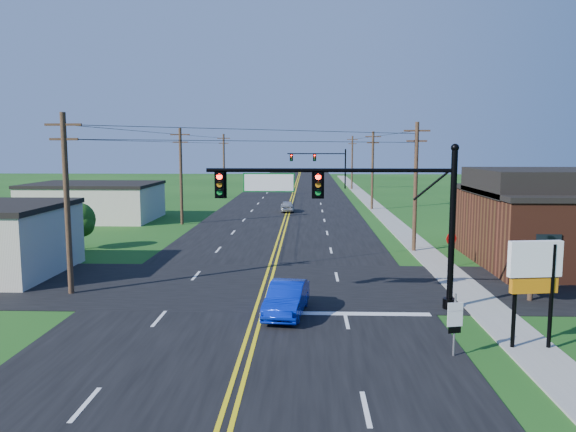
{
  "coord_description": "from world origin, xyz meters",
  "views": [
    {
      "loc": [
        2.34,
        -17.03,
        7.4
      ],
      "look_at": [
        1.39,
        10.0,
        3.99
      ],
      "focal_mm": 35.0,
      "sensor_mm": 36.0,
      "label": 1
    }
  ],
  "objects_px": {
    "signal_mast_main": "(352,205)",
    "blue_car": "(287,299)",
    "route_sign": "(455,320)",
    "stop_sign": "(451,242)",
    "signal_mast_far": "(320,162)"
  },
  "relations": [
    {
      "from": "signal_mast_far",
      "to": "blue_car",
      "type": "height_order",
      "value": "signal_mast_far"
    },
    {
      "from": "blue_car",
      "to": "route_sign",
      "type": "bearing_deg",
      "value": -30.6
    },
    {
      "from": "signal_mast_far",
      "to": "stop_sign",
      "type": "bearing_deg",
      "value": -83.97
    },
    {
      "from": "signal_mast_main",
      "to": "route_sign",
      "type": "xyz_separation_m",
      "value": [
        3.16,
        -5.87,
        -3.42
      ]
    },
    {
      "from": "blue_car",
      "to": "stop_sign",
      "type": "bearing_deg",
      "value": 53.61
    },
    {
      "from": "signal_mast_main",
      "to": "blue_car",
      "type": "height_order",
      "value": "signal_mast_main"
    },
    {
      "from": "route_sign",
      "to": "stop_sign",
      "type": "xyz_separation_m",
      "value": [
        3.6,
        14.85,
        0.21
      ]
    },
    {
      "from": "blue_car",
      "to": "stop_sign",
      "type": "distance_m",
      "value": 14.03
    },
    {
      "from": "signal_mast_main",
      "to": "signal_mast_far",
      "type": "distance_m",
      "value": 72.0
    },
    {
      "from": "signal_mast_far",
      "to": "stop_sign",
      "type": "relative_size",
      "value": 5.12
    },
    {
      "from": "blue_car",
      "to": "route_sign",
      "type": "xyz_separation_m",
      "value": [
        6.06,
        -4.71,
        0.62
      ]
    },
    {
      "from": "signal_mast_far",
      "to": "stop_sign",
      "type": "distance_m",
      "value": 63.44
    },
    {
      "from": "stop_sign",
      "to": "blue_car",
      "type": "bearing_deg",
      "value": -156.31
    },
    {
      "from": "blue_car",
      "to": "stop_sign",
      "type": "xyz_separation_m",
      "value": [
        9.66,
        10.14,
        0.84
      ]
    },
    {
      "from": "signal_mast_main",
      "to": "blue_car",
      "type": "xyz_separation_m",
      "value": [
        -2.9,
        -1.16,
        -4.04
      ]
    }
  ]
}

